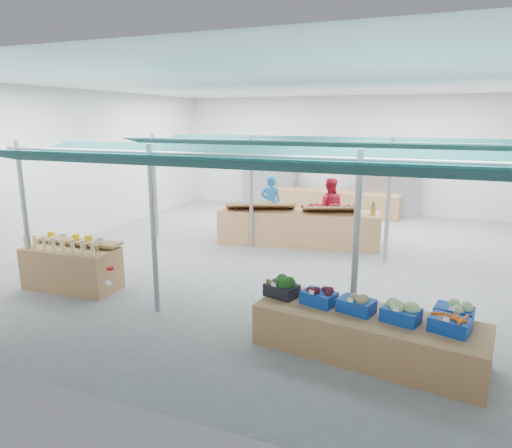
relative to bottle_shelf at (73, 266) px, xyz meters
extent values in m
plane|color=slate|center=(3.26, 3.63, -0.46)|extent=(13.00, 13.00, 0.00)
plane|color=silver|center=(3.26, 3.63, 3.74)|extent=(13.00, 13.00, 0.00)
plane|color=silver|center=(3.26, 10.13, 1.64)|extent=(12.00, 0.00, 12.00)
plane|color=silver|center=(-2.74, 3.63, 1.64)|extent=(0.00, 13.00, 13.00)
cylinder|color=gray|center=(-0.74, -0.37, 1.04)|extent=(0.10, 0.10, 3.00)
cylinder|color=gray|center=(-0.74, 4.13, 1.04)|extent=(0.10, 0.10, 3.00)
cylinder|color=gray|center=(2.26, -0.37, 1.04)|extent=(0.10, 0.10, 3.00)
cylinder|color=gray|center=(2.26, 4.13, 1.04)|extent=(0.10, 0.10, 3.00)
cylinder|color=gray|center=(5.76, -0.37, 1.04)|extent=(0.10, 0.10, 3.00)
cylinder|color=gray|center=(5.76, 4.13, 1.04)|extent=(0.10, 0.10, 3.00)
cylinder|color=gray|center=(4.01, -0.37, 2.39)|extent=(10.00, 0.06, 0.06)
cylinder|color=gray|center=(4.01, 4.13, 2.39)|extent=(10.00, 0.06, 0.06)
cube|color=#0B2F2F|center=(4.01, -1.02, 2.32)|extent=(9.50, 1.28, 0.30)
cube|color=#0B2F2F|center=(4.01, 0.28, 2.32)|extent=(9.50, 1.28, 0.30)
cube|color=#0B2F2F|center=(4.01, 3.48, 2.32)|extent=(9.50, 1.28, 0.30)
cube|color=#0B2F2F|center=(4.01, 4.78, 2.32)|extent=(9.50, 1.28, 0.30)
cube|color=#B23F33|center=(0.76, 9.63, 0.54)|extent=(2.00, 0.50, 2.00)
cube|color=#B23F33|center=(5.26, 9.63, 0.54)|extent=(2.00, 0.50, 2.00)
cube|color=olive|center=(0.00, -0.04, -0.04)|extent=(1.95, 0.93, 0.85)
cube|color=#997247|center=(-0.01, 0.23, 0.47)|extent=(1.93, 0.45, 0.06)
cube|color=olive|center=(6.02, -0.56, -0.14)|extent=(3.40, 1.55, 0.64)
cube|color=olive|center=(3.34, 4.89, 0.00)|extent=(4.46, 1.80, 0.93)
cube|color=olive|center=(3.35, 9.30, -0.04)|extent=(4.75, 1.24, 0.85)
cube|color=navy|center=(5.89, -0.88, -0.18)|extent=(0.53, 0.42, 0.57)
imported|color=#1B6BB3|center=(2.14, 5.99, 0.41)|extent=(0.70, 0.52, 1.74)
imported|color=#AC152E|center=(3.94, 5.99, 0.41)|extent=(0.95, 0.80, 1.74)
cube|color=black|center=(4.62, -0.36, 0.28)|extent=(0.58, 0.48, 0.20)
cube|color=white|center=(4.56, -0.57, 0.44)|extent=(0.08, 0.03, 0.06)
cube|color=navy|center=(5.25, -0.45, 0.28)|extent=(0.58, 0.48, 0.20)
cube|color=white|center=(5.19, -0.66, 0.44)|extent=(0.08, 0.03, 0.06)
cube|color=navy|center=(5.84, -0.54, 0.28)|extent=(0.58, 0.48, 0.20)
cube|color=white|center=(5.78, -0.75, 0.44)|extent=(0.08, 0.03, 0.06)
cube|color=navy|center=(6.47, -0.63, 0.28)|extent=(0.58, 0.48, 0.20)
cube|color=white|center=(6.41, -0.84, 0.44)|extent=(0.08, 0.03, 0.06)
cube|color=navy|center=(7.10, -0.72, 0.28)|extent=(0.58, 0.48, 0.20)
cube|color=white|center=(7.04, -0.93, 0.44)|extent=(0.08, 0.03, 0.06)
sphere|color=brown|center=(4.47, -0.45, 0.42)|extent=(0.09, 0.09, 0.09)
sphere|color=brown|center=(4.42, -0.47, 0.46)|extent=(0.06, 0.06, 0.06)
cylinder|color=red|center=(2.09, -1.36, 0.64)|extent=(0.12, 0.12, 0.05)
cube|color=white|center=(2.09, -1.42, 0.42)|extent=(0.10, 0.01, 0.07)
cube|color=#997247|center=(2.34, 4.60, 0.59)|extent=(2.02, 1.31, 0.26)
cube|color=#997247|center=(4.22, 4.95, 0.59)|extent=(1.64, 1.17, 0.26)
cylinder|color=#8C6019|center=(5.29, 5.14, 0.58)|extent=(0.14, 0.14, 0.22)
cone|color=#26661E|center=(5.29, 5.14, 0.77)|extent=(0.12, 0.12, 0.18)
cube|color=navy|center=(7.16, -0.31, 0.28)|extent=(0.56, 0.44, 0.20)
cube|color=white|center=(7.11, -0.53, 0.44)|extent=(0.08, 0.03, 0.06)
camera|label=1|loc=(6.78, -6.86, 2.96)|focal=32.00mm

